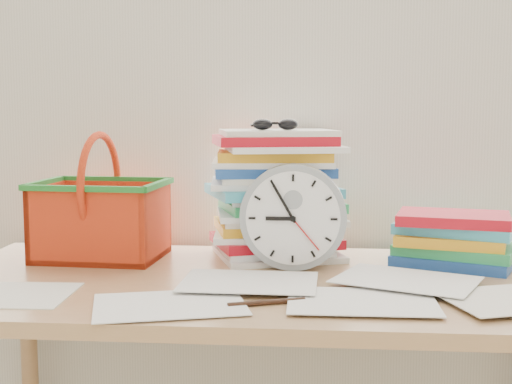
# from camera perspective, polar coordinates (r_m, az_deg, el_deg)

# --- Properties ---
(curtain) EXTENTS (2.40, 0.01, 2.50)m
(curtain) POSITION_cam_1_polar(r_m,az_deg,el_deg) (1.89, 1.36, 12.40)
(curtain) COLOR silver
(curtain) RESTS_ON room_shell
(desk) EXTENTS (1.40, 0.70, 0.75)m
(desk) POSITION_cam_1_polar(r_m,az_deg,el_deg) (1.56, 0.41, -9.60)
(desk) COLOR #A67A4D
(desk) RESTS_ON ground
(paper_stack) EXTENTS (0.36, 0.32, 0.31)m
(paper_stack) POSITION_cam_1_polar(r_m,az_deg,el_deg) (1.74, 1.71, -0.14)
(paper_stack) COLOR white
(paper_stack) RESTS_ON desk
(clock) EXTENTS (0.24, 0.05, 0.24)m
(clock) POSITION_cam_1_polar(r_m,az_deg,el_deg) (1.61, 3.00, -1.99)
(clock) COLOR #8F969C
(clock) RESTS_ON desk
(sunglasses) EXTENTS (0.13, 0.12, 0.03)m
(sunglasses) POSITION_cam_1_polar(r_m,az_deg,el_deg) (1.69, 1.55, 5.43)
(sunglasses) COLOR black
(sunglasses) RESTS_ON paper_stack
(book_stack) EXTENTS (0.34, 0.30, 0.12)m
(book_stack) POSITION_cam_1_polar(r_m,az_deg,el_deg) (1.73, 15.30, -3.60)
(book_stack) COLOR white
(book_stack) RESTS_ON desk
(basket) EXTENTS (0.31, 0.25, 0.30)m
(basket) POSITION_cam_1_polar(r_m,az_deg,el_deg) (1.76, -12.33, -0.39)
(basket) COLOR #E94016
(basket) RESTS_ON desk
(pen) EXTENTS (0.14, 0.06, 0.01)m
(pen) POSITION_cam_1_polar(r_m,az_deg,el_deg) (1.34, 0.86, -8.83)
(pen) COLOR black
(pen) RESTS_ON desk
(scattered_papers) EXTENTS (1.26, 0.42, 0.02)m
(scattered_papers) POSITION_cam_1_polar(r_m,az_deg,el_deg) (1.54, 0.41, -6.71)
(scattered_papers) COLOR white
(scattered_papers) RESTS_ON desk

